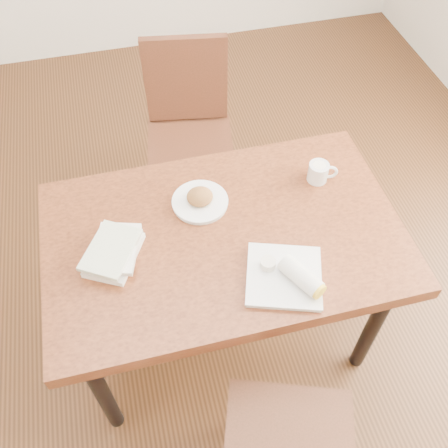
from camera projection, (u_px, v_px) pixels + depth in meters
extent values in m
cube|color=#472814|center=(224.00, 328.00, 2.39)|extent=(4.00, 5.00, 0.01)
cube|color=brown|center=(224.00, 238.00, 1.82)|extent=(1.29, 0.81, 0.06)
cylinder|color=black|center=(101.00, 391.00, 1.85)|extent=(0.06, 0.06, 0.69)
cylinder|color=black|center=(374.00, 325.00, 2.02)|extent=(0.06, 0.06, 0.69)
cylinder|color=black|center=(88.00, 259.00, 2.22)|extent=(0.06, 0.06, 0.69)
cylinder|color=black|center=(319.00, 212.00, 2.39)|extent=(0.06, 0.06, 0.69)
cylinder|color=#4A2415|center=(237.00, 413.00, 1.92)|extent=(0.04, 0.04, 0.45)
cylinder|color=#4A2415|center=(331.00, 422.00, 1.90)|extent=(0.04, 0.04, 0.45)
cylinder|color=#4C2215|center=(223.00, 155.00, 2.80)|extent=(0.04, 0.04, 0.45)
cylinder|color=#4C2215|center=(159.00, 159.00, 2.78)|extent=(0.04, 0.04, 0.45)
cylinder|color=#4C2215|center=(229.00, 203.00, 2.58)|extent=(0.04, 0.04, 0.45)
cylinder|color=#4C2215|center=(160.00, 208.00, 2.56)|extent=(0.04, 0.04, 0.45)
cube|color=#4C2215|center=(190.00, 147.00, 2.49)|extent=(0.48, 0.48, 0.04)
cube|color=#4C2215|center=(186.00, 80.00, 2.40)|extent=(0.40, 0.10, 0.45)
cylinder|color=white|center=(200.00, 203.00, 1.88)|extent=(0.21, 0.21, 0.01)
cylinder|color=white|center=(200.00, 201.00, 1.87)|extent=(0.21, 0.21, 0.01)
ellipsoid|color=#B27538|center=(200.00, 197.00, 1.85)|extent=(0.11, 0.11, 0.05)
cylinder|color=white|center=(318.00, 172.00, 1.93)|extent=(0.08, 0.08, 0.08)
torus|color=white|center=(330.00, 172.00, 1.93)|extent=(0.06, 0.03, 0.06)
cylinder|color=tan|center=(319.00, 166.00, 1.91)|extent=(0.07, 0.07, 0.01)
cylinder|color=#F2E5CC|center=(320.00, 165.00, 1.90)|extent=(0.05, 0.05, 0.00)
cube|color=white|center=(284.00, 277.00, 1.68)|extent=(0.31, 0.31, 0.01)
cube|color=white|center=(284.00, 275.00, 1.67)|extent=(0.32, 0.32, 0.01)
cylinder|color=white|center=(301.00, 276.00, 1.62)|extent=(0.13, 0.16, 0.06)
cylinder|color=yellow|center=(318.00, 291.00, 1.59)|extent=(0.06, 0.05, 0.05)
cylinder|color=silver|center=(268.00, 264.00, 1.67)|extent=(0.05, 0.05, 0.03)
cylinder|color=red|center=(268.00, 262.00, 1.67)|extent=(0.04, 0.04, 0.01)
cube|color=white|center=(114.00, 255.00, 1.73)|extent=(0.24, 0.26, 0.02)
cube|color=silver|center=(116.00, 248.00, 1.72)|extent=(0.20, 0.24, 0.02)
cube|color=#97A971|center=(111.00, 249.00, 1.69)|extent=(0.24, 0.26, 0.02)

